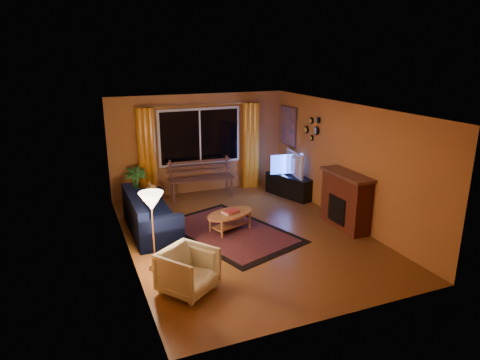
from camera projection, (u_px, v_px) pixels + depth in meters
name	position (u px, v px, depth m)	size (l,w,h in m)	color
floor	(246.00, 235.00, 8.49)	(4.50, 6.00, 0.02)	brown
ceiling	(246.00, 108.00, 7.77)	(4.50, 6.00, 0.02)	white
wall_back	(199.00, 144.00, 10.80)	(4.50, 0.02, 2.50)	#B77037
wall_left	(125.00, 188.00, 7.31)	(0.02, 6.00, 2.50)	#B77037
wall_right	(345.00, 163.00, 8.95)	(0.02, 6.00, 2.50)	#B77037
window	(200.00, 137.00, 10.68)	(2.00, 0.02, 1.30)	black
curtain_rod	(200.00, 105.00, 10.41)	(0.03, 0.03, 3.20)	#BF8C3F
curtain_left	(147.00, 155.00, 10.23)	(0.36, 0.36, 2.24)	orange
curtain_right	(250.00, 146.00, 11.21)	(0.36, 0.36, 2.24)	orange
bench	(201.00, 188.00, 10.61)	(1.61, 0.47, 0.48)	#4E2D24
potted_plant	(136.00, 187.00, 9.91)	(0.52, 0.52, 0.94)	#235B1E
sofa	(151.00, 213.00, 8.52)	(0.83, 1.94, 0.79)	black
dog	(149.00, 196.00, 8.86)	(0.29, 0.40, 0.43)	brown
armchair	(188.00, 269.00, 6.38)	(0.73, 0.68, 0.75)	beige
floor_lamp	(153.00, 232.00, 6.94)	(0.22, 0.22, 1.34)	#BF8C3F
rug	(230.00, 232.00, 8.60)	(1.75, 2.77, 0.02)	maroon
coffee_table	(230.00, 222.00, 8.63)	(1.06, 1.06, 0.38)	#B47244
tv_console	(290.00, 186.00, 10.68)	(0.43, 1.30, 0.54)	black
television	(290.00, 164.00, 10.52)	(1.04, 0.14, 0.60)	black
fireplace	(346.00, 202.00, 8.72)	(0.40, 1.20, 1.10)	maroon
mirror_cluster	(312.00, 127.00, 9.93)	(0.06, 0.60, 0.56)	black
painting	(288.00, 126.00, 10.99)	(0.04, 0.76, 0.96)	#CB6C30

